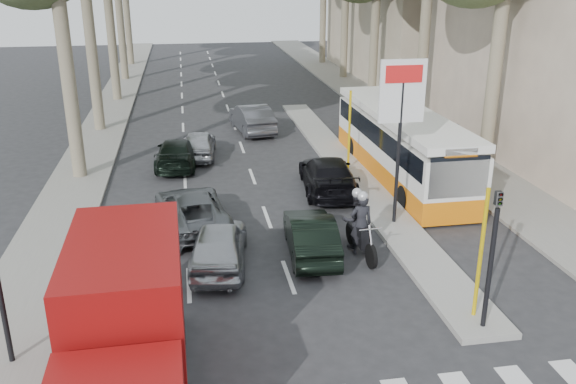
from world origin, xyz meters
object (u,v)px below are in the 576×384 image
(silver_hatchback, at_px, (219,244))
(motorcycle, at_px, (359,223))
(dark_hatchback, at_px, (311,235))
(city_bus, at_px, (401,142))
(red_truck, at_px, (126,321))

(silver_hatchback, bearing_deg, motorcycle, -169.94)
(dark_hatchback, relative_size, city_bus, 0.36)
(dark_hatchback, bearing_deg, motorcycle, 179.55)
(silver_hatchback, distance_m, motorcycle, 4.28)
(silver_hatchback, bearing_deg, dark_hatchback, -166.33)
(silver_hatchback, distance_m, red_truck, 5.85)
(dark_hatchback, bearing_deg, silver_hatchback, 10.13)
(city_bus, distance_m, motorcycle, 7.61)
(red_truck, distance_m, city_bus, 15.83)
(silver_hatchback, height_order, city_bus, city_bus)
(red_truck, xyz_separation_m, motorcycle, (6.40, 5.56, -0.70))
(city_bus, bearing_deg, motorcycle, -119.58)
(motorcycle, bearing_deg, dark_hatchback, 171.34)
(red_truck, bearing_deg, motorcycle, 40.03)
(red_truck, bearing_deg, city_bus, 49.48)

